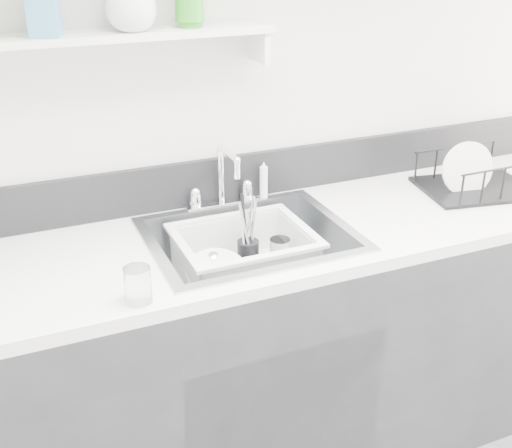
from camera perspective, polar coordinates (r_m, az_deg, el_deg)
name	(u,v)px	position (r m, az deg, el deg)	size (l,w,h in m)	color
room_shell	(441,10)	(1.12, 16.11, 17.79)	(3.50, 3.00, 2.60)	silver
counter_run	(250,354)	(2.26, -0.51, -11.50)	(3.20, 0.62, 0.92)	#26262A
backsplash	(217,180)	(2.25, -3.50, 3.93)	(3.20, 0.02, 0.16)	black
sink	(250,260)	(2.06, -0.55, -3.23)	(0.64, 0.52, 0.20)	silver
faucet	(222,190)	(2.21, -3.02, 3.00)	(0.26, 0.18, 0.23)	silver
side_sprayer	(264,180)	(2.27, 0.69, 3.91)	(0.03, 0.03, 0.14)	silver
wall_shelf	(106,39)	(1.96, -13.22, 15.74)	(1.00, 0.16, 0.12)	silver
wash_tub	(244,257)	(2.07, -1.07, -2.93)	(0.43, 0.35, 0.17)	silver
plate_stack	(220,279)	(2.03, -3.23, -4.95)	(0.24, 0.23, 0.09)	white
utensil_cup	(248,251)	(2.14, -0.72, -2.41)	(0.07, 0.07, 0.24)	black
ladle	(230,272)	(2.05, -2.31, -4.24)	(0.26, 0.09, 0.08)	silver
tumbler_in_tub	(280,253)	(2.14, 2.12, -2.55)	(0.07, 0.07, 0.10)	white
tumbler_counter	(138,285)	(1.68, -10.47, -5.34)	(0.07, 0.07, 0.10)	white
dish_rack	(478,172)	(2.48, 19.11, 4.38)	(0.40, 0.30, 0.14)	black
bowl_small	(282,276)	(2.07, 2.33, -4.67)	(0.11, 0.11, 0.03)	white
soap_bottle_b	(42,2)	(1.90, -18.46, 18.24)	(0.08, 0.08, 0.18)	#478DBC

